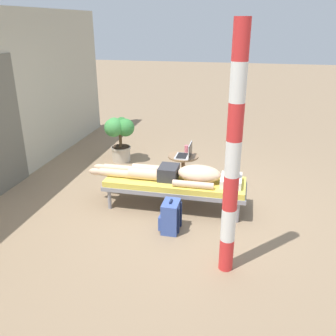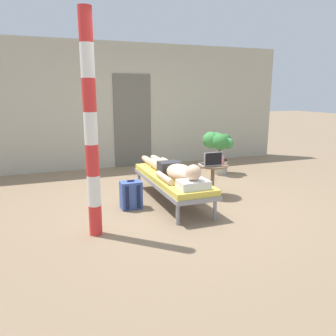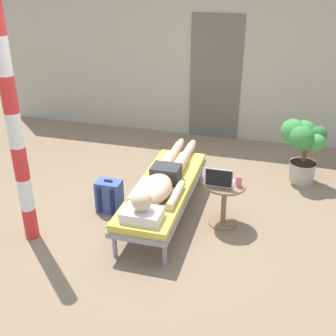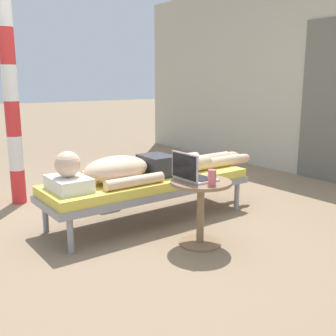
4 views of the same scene
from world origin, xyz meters
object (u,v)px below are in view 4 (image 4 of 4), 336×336
person_reclining (140,168)px  porch_post (10,83)px  side_table (201,202)px  backpack (108,186)px  laptop (191,173)px  lounge_chair (149,184)px  drink_glass (212,178)px

person_reclining → porch_post: 1.65m
porch_post → side_table: bearing=22.6°
backpack → porch_post: (-0.62, -0.74, 1.06)m
porch_post → laptop: bearing=21.9°
side_table → laptop: (-0.06, -0.05, 0.23)m
person_reclining → laptop: laptop is taller
lounge_chair → side_table: bearing=1.2°
person_reclining → backpack: bearing=178.3°
person_reclining → backpack: 0.74m
lounge_chair → side_table: size_ratio=3.80×
side_table → laptop: size_ratio=1.69×
laptop → porch_post: porch_post is taller
side_table → backpack: bearing=-176.2°
drink_glass → porch_post: size_ratio=0.05×
drink_glass → backpack: (-1.53, -0.07, -0.39)m
lounge_chair → porch_post: (-1.29, -0.82, 0.92)m
lounge_chair → backpack: size_ratio=4.69×
person_reclining → backpack: (-0.66, 0.02, -0.32)m
lounge_chair → person_reclining: 0.20m
person_reclining → lounge_chair: bearing=90.0°
lounge_chair → backpack: bearing=-173.5°
side_table → drink_glass: 0.27m
person_reclining → drink_glass: (0.86, 0.09, 0.07)m
person_reclining → laptop: bearing=5.2°
side_table → porch_post: size_ratio=0.21×
drink_glass → backpack: size_ratio=0.28×
side_table → porch_post: (-2.00, -0.83, 0.91)m
lounge_chair → drink_glass: bearing=-0.5°
person_reclining → side_table: size_ratio=4.15×
drink_glass → porch_post: porch_post is taller
backpack → side_table: bearing=3.8°
drink_glass → laptop: bearing=-172.5°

